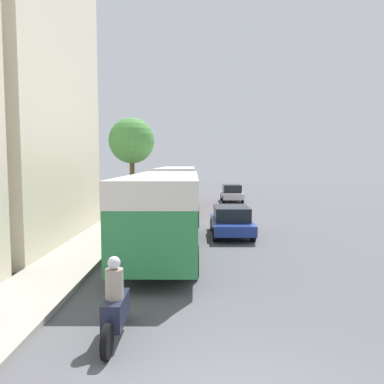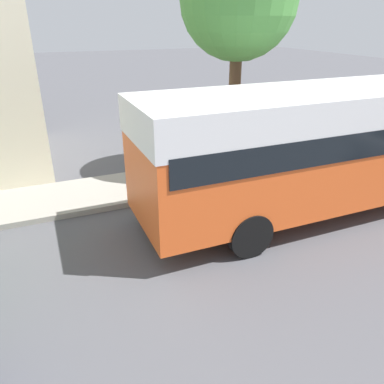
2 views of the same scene
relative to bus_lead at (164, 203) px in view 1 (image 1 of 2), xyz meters
name	(u,v)px [view 1 (image 1 of 2)]	position (x,y,z in m)	size (l,w,h in m)	color
building_midblock	(1,101)	(-7.43, 2.28, 4.29)	(6.16, 9.79, 12.61)	beige
bus_lead	(164,203)	(0.00, 0.00, 0.00)	(2.62, 9.84, 3.11)	#2D8447
bus_following	(177,182)	(-0.14, 13.99, 0.04)	(2.63, 10.64, 3.17)	#EA5B23
motorcycle_behind_lead	(115,306)	(-0.43, -7.18, -1.33)	(0.38, 2.24, 1.73)	#1E2338
car_crossing	(231,220)	(2.98, 3.54, -1.26)	(1.93, 4.16, 1.44)	navy
car_far_curb	(232,193)	(4.55, 19.22, -1.22)	(1.86, 3.86, 1.55)	#B7B7BC
street_tree	(132,141)	(-3.36, 12.64, 3.08)	(3.29, 3.29, 6.63)	brown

